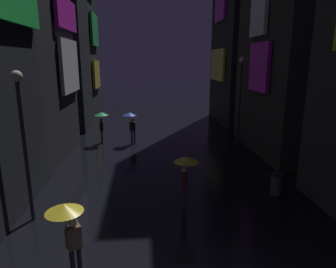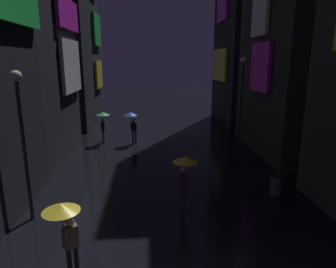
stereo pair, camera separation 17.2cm
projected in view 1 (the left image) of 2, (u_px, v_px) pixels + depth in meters
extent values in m
cube|color=white|center=(70.00, 66.00, 17.46)|extent=(0.20, 3.76, 3.00)
cube|color=#F226D8|center=(66.00, 14.00, 16.86)|extent=(0.20, 4.20, 1.70)
cube|color=black|center=(63.00, 11.00, 24.53)|extent=(4.00, 8.97, 18.58)
cube|color=yellow|center=(96.00, 74.00, 27.45)|extent=(0.20, 3.08, 2.44)
cube|color=#26E54C|center=(94.00, 30.00, 26.74)|extent=(0.20, 3.37, 2.77)
cube|color=#F226D8|center=(259.00, 67.00, 16.58)|extent=(0.20, 2.60, 2.65)
cube|color=white|center=(259.00, 11.00, 16.42)|extent=(0.20, 2.15, 2.66)
cube|color=yellow|center=(218.00, 65.00, 25.78)|extent=(0.20, 4.23, 2.64)
cube|color=#F226D8|center=(220.00, 8.00, 24.50)|extent=(0.20, 2.99, 2.09)
cylinder|color=#38332D|center=(102.00, 136.00, 20.07)|extent=(0.12, 0.12, 0.85)
cylinder|color=#38332D|center=(102.00, 137.00, 19.90)|extent=(0.12, 0.12, 0.85)
cube|color=black|center=(101.00, 126.00, 19.81)|extent=(0.28, 0.38, 0.60)
sphere|color=#9E7051|center=(101.00, 120.00, 19.71)|extent=(0.22, 0.22, 0.22)
cylinder|color=black|center=(102.00, 126.00, 19.64)|extent=(0.09, 0.09, 0.50)
cylinder|color=slate|center=(102.00, 121.00, 19.56)|extent=(0.02, 0.02, 0.77)
cone|color=green|center=(102.00, 114.00, 19.44)|extent=(0.90, 0.90, 0.20)
cylinder|color=#2D2D38|center=(134.00, 137.00, 19.86)|extent=(0.12, 0.12, 0.85)
cylinder|color=#2D2D38|center=(132.00, 137.00, 19.83)|extent=(0.12, 0.12, 0.85)
cube|color=black|center=(133.00, 127.00, 19.67)|extent=(0.35, 0.24, 0.60)
sphere|color=tan|center=(133.00, 121.00, 19.57)|extent=(0.22, 0.22, 0.22)
cylinder|color=black|center=(130.00, 126.00, 19.58)|extent=(0.09, 0.09, 0.50)
cylinder|color=slate|center=(130.00, 121.00, 19.50)|extent=(0.02, 0.02, 0.77)
cone|color=#263FB2|center=(130.00, 114.00, 19.38)|extent=(0.90, 0.90, 0.20)
cylinder|color=#2D2D38|center=(184.00, 197.00, 11.19)|extent=(0.12, 0.12, 0.85)
cylinder|color=#2D2D38|center=(184.00, 200.00, 11.02)|extent=(0.12, 0.12, 0.85)
cube|color=#4C1E23|center=(184.00, 180.00, 10.93)|extent=(0.25, 0.36, 0.60)
sphere|color=beige|center=(185.00, 170.00, 10.83)|extent=(0.22, 0.22, 0.22)
cylinder|color=#4C1E23|center=(186.00, 181.00, 10.74)|extent=(0.09, 0.09, 0.50)
cylinder|color=slate|center=(186.00, 172.00, 10.66)|extent=(0.02, 0.02, 0.77)
cone|color=yellow|center=(186.00, 159.00, 10.54)|extent=(0.90, 0.90, 0.20)
cylinder|color=black|center=(80.00, 261.00, 7.64)|extent=(0.12, 0.12, 0.85)
cylinder|color=black|center=(73.00, 264.00, 7.55)|extent=(0.12, 0.12, 0.85)
cube|color=brown|center=(74.00, 237.00, 7.42)|extent=(0.40, 0.35, 0.60)
sphere|color=beige|center=(73.00, 222.00, 7.32)|extent=(0.22, 0.22, 0.22)
cylinder|color=brown|center=(67.00, 239.00, 7.27)|extent=(0.09, 0.09, 0.50)
cylinder|color=slate|center=(66.00, 226.00, 7.19)|extent=(0.02, 0.02, 0.77)
cone|color=yellow|center=(64.00, 208.00, 7.07)|extent=(0.90, 0.90, 0.20)
cylinder|color=#2D2D33|center=(239.00, 105.00, 19.03)|extent=(0.14, 0.14, 5.25)
sphere|color=#F9EFCC|center=(242.00, 60.00, 18.36)|extent=(0.36, 0.36, 0.36)
cylinder|color=#2D2D33|center=(26.00, 155.00, 9.90)|extent=(0.14, 0.14, 4.76)
sphere|color=#F9EFCC|center=(16.00, 76.00, 9.28)|extent=(0.36, 0.36, 0.36)
cylinder|color=#3F3F47|center=(276.00, 185.00, 12.31)|extent=(0.44, 0.44, 0.85)
cylinder|color=black|center=(277.00, 174.00, 12.19)|extent=(0.46, 0.46, 0.08)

